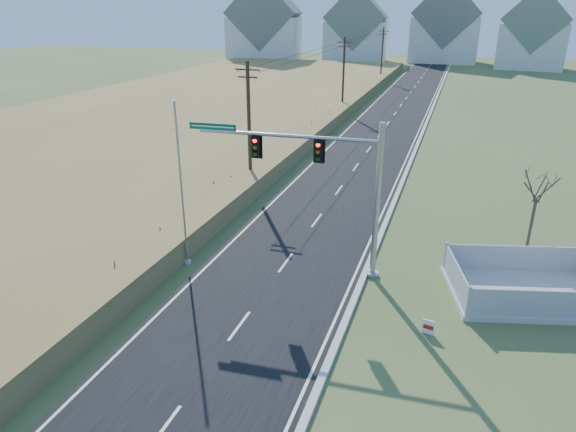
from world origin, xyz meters
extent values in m
plane|color=#425529|center=(0.00, 0.00, 0.00)|extent=(260.00, 260.00, 0.00)
cube|color=black|center=(0.00, 50.00, 0.03)|extent=(8.00, 180.00, 0.06)
cube|color=#B2AFA8|center=(4.15, 50.00, 0.09)|extent=(0.30, 180.00, 0.18)
cube|color=olive|center=(-24.00, 40.00, 0.65)|extent=(38.00, 110.00, 1.30)
cylinder|color=#422D1E|center=(-6.50, 15.00, 4.50)|extent=(0.26, 0.26, 9.00)
cube|color=#422D1E|center=(-6.50, 15.00, 8.40)|extent=(1.80, 0.10, 0.10)
cube|color=#422D1E|center=(-6.50, 15.00, 7.90)|extent=(1.40, 0.10, 0.10)
cylinder|color=#422D1E|center=(-6.50, 45.00, 4.50)|extent=(0.26, 0.26, 9.00)
cube|color=#422D1E|center=(-6.50, 45.00, 8.40)|extent=(1.80, 0.10, 0.10)
cube|color=#422D1E|center=(-6.50, 45.00, 7.90)|extent=(1.40, 0.10, 0.10)
cylinder|color=#422D1E|center=(-6.50, 75.00, 4.50)|extent=(0.26, 0.26, 9.00)
cube|color=#422D1E|center=(-6.50, 75.00, 8.40)|extent=(1.80, 0.10, 0.10)
cube|color=#422D1E|center=(-6.50, 75.00, 7.90)|extent=(1.40, 0.10, 0.10)
cube|color=silver|center=(-38.00, 100.00, 5.00)|extent=(17.38, 13.12, 10.00)
cube|color=slate|center=(-38.00, 100.00, 10.90)|extent=(17.69, 13.38, 16.29)
cube|color=silver|center=(-18.00, 108.00, 4.50)|extent=(14.66, 10.95, 9.00)
cube|color=slate|center=(-18.00, 108.00, 9.90)|extent=(14.93, 11.17, 14.26)
cube|color=silver|center=(2.00, 112.00, 5.00)|extent=(15.00, 10.00, 10.00)
cube|color=slate|center=(2.00, 112.00, 10.90)|extent=(15.27, 10.20, 15.27)
cube|color=silver|center=(20.00, 104.00, 4.50)|extent=(13.87, 10.31, 9.00)
cube|color=slate|center=(20.00, 104.00, 9.90)|extent=(14.12, 10.51, 13.24)
cylinder|color=#9EA0A5|center=(4.50, 4.15, 0.11)|extent=(0.66, 0.66, 0.22)
cylinder|color=#9EA0A5|center=(4.50, 4.15, 3.85)|extent=(0.29, 0.29, 7.70)
cylinder|color=#9EA0A5|center=(0.11, 3.90, 6.82)|extent=(8.79, 0.68, 0.18)
cube|color=black|center=(1.65, 3.99, 6.19)|extent=(0.36, 0.30, 1.05)
cube|color=black|center=(-1.43, 3.81, 6.19)|extent=(0.36, 0.30, 1.05)
cube|color=#055D34|center=(-3.62, 3.68, 7.04)|extent=(2.42, 0.18, 0.33)
cube|color=#B7B5AD|center=(11.53, 4.49, 0.13)|extent=(7.71, 6.19, 0.26)
cube|color=#9B9B9F|center=(12.09, 2.42, 0.90)|extent=(6.25, 1.75, 1.29)
cube|color=#9B9B9F|center=(10.97, 6.57, 0.90)|extent=(6.25, 1.75, 1.29)
cube|color=#9B9B9F|center=(8.42, 3.66, 0.90)|extent=(1.19, 4.17, 1.29)
cube|color=white|center=(7.52, 0.02, 0.34)|extent=(0.51, 0.15, 0.64)
cube|color=#B01A0B|center=(7.52, -0.01, 0.34)|extent=(0.41, 0.10, 0.19)
cylinder|color=#B7B5AD|center=(-4.88, 2.43, 0.08)|extent=(0.38, 0.38, 0.17)
cylinder|color=#9EA0A5|center=(-4.88, 2.43, 4.22)|extent=(0.11, 0.11, 8.45)
cylinder|color=#4C3F33|center=(11.85, 8.44, 1.70)|extent=(0.16, 0.16, 3.41)
camera|label=1|loc=(7.71, -18.49, 12.48)|focal=32.00mm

